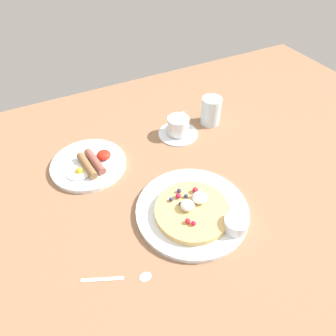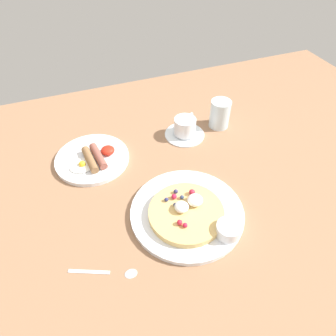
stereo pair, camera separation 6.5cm
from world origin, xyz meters
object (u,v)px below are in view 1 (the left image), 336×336
(teaspoon, at_px, (129,277))
(syrup_ramekin, at_px, (236,224))
(pancake_plate, at_px, (192,210))
(coffee_saucer, at_px, (178,133))
(coffee_cup, at_px, (178,125))
(water_glass, at_px, (211,111))
(breakfast_plate, at_px, (89,164))

(teaspoon, bearing_deg, syrup_ramekin, -1.14)
(pancake_plate, relative_size, coffee_saucer, 2.20)
(coffee_cup, xyz_separation_m, teaspoon, (-0.33, -0.40, -0.04))
(coffee_saucer, bearing_deg, water_glass, 3.34)
(syrup_ramekin, distance_m, breakfast_plate, 0.46)
(syrup_ramekin, relative_size, water_glass, 0.61)
(coffee_cup, bearing_deg, pancake_plate, -111.93)
(syrup_ramekin, height_order, breakfast_plate, syrup_ramekin)
(coffee_cup, height_order, teaspoon, coffee_cup)
(breakfast_plate, distance_m, coffee_cup, 0.32)
(pancake_plate, xyz_separation_m, breakfast_plate, (-0.19, 0.29, -0.00))
(pancake_plate, bearing_deg, coffee_cup, 68.07)
(breakfast_plate, xyz_separation_m, teaspoon, (-0.02, -0.38, -0.00))
(teaspoon, xyz_separation_m, water_glass, (0.46, 0.40, 0.05))
(syrup_ramekin, height_order, water_glass, water_glass)
(breakfast_plate, relative_size, water_glass, 2.31)
(water_glass, bearing_deg, pancake_plate, -129.04)
(teaspoon, bearing_deg, water_glass, 41.00)
(water_glass, bearing_deg, breakfast_plate, -177.12)
(syrup_ramekin, bearing_deg, teaspoon, 178.86)
(syrup_ramekin, xyz_separation_m, coffee_cup, (0.06, 0.40, 0.01))
(syrup_ramekin, xyz_separation_m, teaspoon, (-0.27, 0.01, -0.03))
(coffee_saucer, distance_m, teaspoon, 0.52)
(water_glass, bearing_deg, coffee_cup, -177.17)
(pancake_plate, distance_m, water_glass, 0.40)
(coffee_saucer, relative_size, water_glass, 1.37)
(coffee_cup, bearing_deg, breakfast_plate, -177.10)
(syrup_ramekin, relative_size, breakfast_plate, 0.26)
(breakfast_plate, xyz_separation_m, coffee_cup, (0.31, 0.02, 0.03))
(breakfast_plate, xyz_separation_m, coffee_saucer, (0.31, 0.01, -0.00))
(syrup_ramekin, xyz_separation_m, breakfast_plate, (-0.25, 0.39, -0.02))
(breakfast_plate, relative_size, teaspoon, 1.54)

